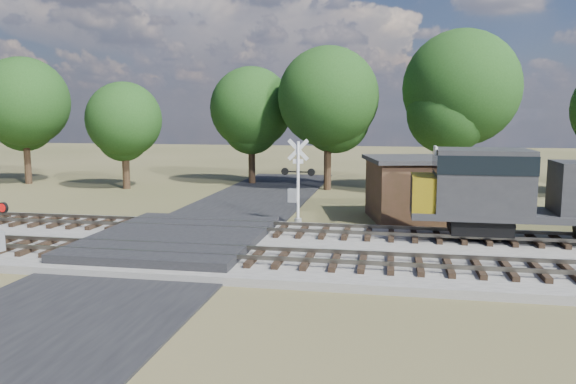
# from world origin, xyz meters

# --- Properties ---
(ground) EXTENTS (160.00, 160.00, 0.00)m
(ground) POSITION_xyz_m (0.00, 0.00, 0.00)
(ground) COLOR #424524
(ground) RESTS_ON ground
(ballast_bed) EXTENTS (140.00, 10.00, 0.30)m
(ballast_bed) POSITION_xyz_m (10.00, 0.50, 0.15)
(ballast_bed) COLOR gray
(ballast_bed) RESTS_ON ground
(road) EXTENTS (7.00, 60.00, 0.08)m
(road) POSITION_xyz_m (0.00, 0.00, 0.04)
(road) COLOR black
(road) RESTS_ON ground
(crossing_panel) EXTENTS (7.00, 9.00, 0.62)m
(crossing_panel) POSITION_xyz_m (0.00, 0.50, 0.32)
(crossing_panel) COLOR #262628
(crossing_panel) RESTS_ON ground
(track_near) EXTENTS (140.00, 2.60, 0.33)m
(track_near) POSITION_xyz_m (3.12, -2.00, 0.41)
(track_near) COLOR black
(track_near) RESTS_ON ballast_bed
(track_far) EXTENTS (140.00, 2.60, 0.33)m
(track_far) POSITION_xyz_m (3.12, 3.00, 0.41)
(track_far) COLOR black
(track_far) RESTS_ON ballast_bed
(crossing_signal_far) EXTENTS (1.79, 0.41, 4.45)m
(crossing_signal_far) POSITION_xyz_m (4.13, 6.43, 1.85)
(crossing_signal_far) COLOR silver
(crossing_signal_far) RESTS_ON ground
(equipment_shed) EXTENTS (5.97, 5.97, 3.40)m
(equipment_shed) POSITION_xyz_m (10.21, 8.91, 1.72)
(equipment_shed) COLOR #42301C
(equipment_shed) RESTS_ON ground
(treeline) EXTENTS (77.30, 11.15, 11.53)m
(treeline) POSITION_xyz_m (8.86, 19.79, 6.64)
(treeline) COLOR black
(treeline) RESTS_ON ground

